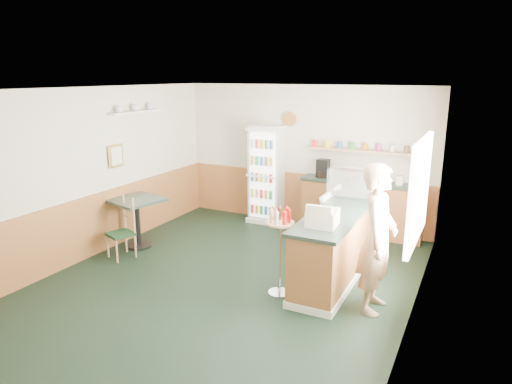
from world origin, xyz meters
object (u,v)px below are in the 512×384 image
Objects in this scene: cafe_chair at (124,225)px; display_case at (354,184)px; condiment_stand at (280,239)px; cafe_table at (137,213)px; shopkeeper at (377,239)px; cash_register at (323,218)px; drinks_fridge at (266,174)px.

display_case is at bearing 46.58° from cafe_chair.
condiment_stand reaches higher than cafe_table.
shopkeeper is 4.13m from cafe_table.
condiment_stand is (-0.53, -1.68, -0.45)m from display_case.
shopkeeper reaches higher than cash_register.
cafe_chair is (-1.27, -2.69, -0.44)m from drinks_fridge.
cafe_table is at bearing 169.41° from cash_register.
cafe_chair is at bearing -154.61° from display_case.
condiment_stand is at bearing -10.34° from cafe_table.
drinks_fridge reaches higher than display_case.
cash_register is 3.46m from cafe_table.
condiment_stand is at bearing -107.57° from display_case.
shopkeeper is 1.25m from condiment_stand.
cash_register is at bearing 89.65° from shopkeeper.
cash_register is 0.32× the size of condiment_stand.
drinks_fridge is at bearing 85.84° from cafe_chair.
display_case reaches higher than cash_register.
shopkeeper reaches higher than condiment_stand.
condiment_stand is 2.92m from cafe_table.
drinks_fridge is at bearing 123.50° from cash_register.
display_case is (2.04, -1.12, 0.27)m from drinks_fridge.
cash_register is 0.20× the size of shopkeeper.
drinks_fridge is 3.01m from cafe_chair.
shopkeeper is 1.58× the size of condiment_stand.
drinks_fridge reaches higher than shopkeeper.
condiment_stand is 1.26× the size of cafe_table.
cafe_chair is at bearing -115.35° from drinks_fridge.
shopkeeper is (2.74, -2.64, -0.02)m from drinks_fridge.
drinks_fridge is at bearing 59.15° from cafe_table.
condiment_stand is 2.80m from cafe_chair.
cafe_table is 0.44m from cafe_chair.
cafe_chair is (-2.79, 0.10, -0.26)m from condiment_stand.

